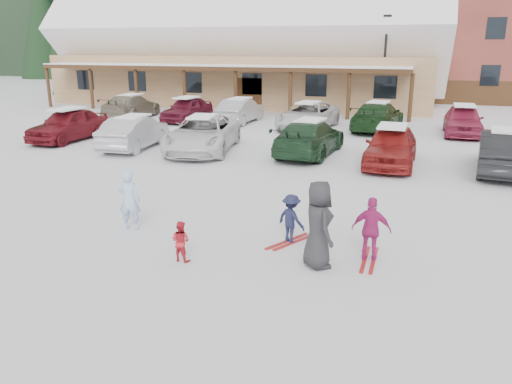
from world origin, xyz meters
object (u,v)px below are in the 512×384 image
(parked_car_1, at_px, (134,132))
(parked_car_12, at_px, (463,120))
(parked_car_0, at_px, (68,125))
(parked_car_11, at_px, (378,116))
(child_navy, at_px, (291,219))
(parked_car_7, at_px, (131,107))
(child_magenta, at_px, (371,230))
(parked_car_2, at_px, (203,134))
(day_lodge, at_px, (244,50))
(toddler_red, at_px, (181,241))
(parked_car_4, at_px, (391,146))
(adult_skier, at_px, (129,200))
(parked_car_10, at_px, (308,116))
(bystander_dark, at_px, (318,225))
(parked_car_3, at_px, (310,138))
(lamp_post, at_px, (385,59))
(parked_car_5, at_px, (504,152))
(parked_car_8, at_px, (187,109))
(parked_car_9, at_px, (240,111))

(parked_car_1, height_order, parked_car_12, parked_car_12)
(parked_car_0, xyz_separation_m, parked_car_11, (13.73, 7.25, -0.00))
(child_navy, xyz_separation_m, parked_car_7, (-14.05, 16.73, 0.15))
(child_magenta, relative_size, parked_car_2, 0.26)
(day_lodge, relative_size, parked_car_2, 5.41)
(parked_car_7, height_order, parked_car_12, parked_car_12)
(child_magenta, relative_size, parked_car_12, 0.32)
(toddler_red, bearing_deg, parked_car_4, -101.55)
(child_navy, bearing_deg, adult_skier, 33.62)
(parked_car_7, bearing_deg, parked_car_11, 175.81)
(day_lodge, height_order, child_navy, day_lodge)
(parked_car_2, relative_size, parked_car_4, 1.22)
(parked_car_10, bearing_deg, toddler_red, -80.44)
(adult_skier, height_order, toddler_red, adult_skier)
(adult_skier, distance_m, parked_car_11, 17.51)
(parked_car_10, bearing_deg, parked_car_2, -106.68)
(toddler_red, relative_size, parked_car_7, 0.18)
(parked_car_7, bearing_deg, parked_car_1, 118.02)
(bystander_dark, xyz_separation_m, parked_car_3, (-2.29, 10.59, -0.19))
(lamp_post, xyz_separation_m, parked_car_3, (-2.01, -13.69, -2.76))
(parked_car_5, distance_m, parked_car_10, 11.31)
(parked_car_10, distance_m, parked_car_12, 7.79)
(day_lodge, xyz_separation_m, child_navy, (10.27, -27.39, -3.37))
(day_lodge, xyz_separation_m, parked_car_8, (-0.01, -10.74, -3.24))
(parked_car_3, distance_m, parked_car_8, 11.34)
(child_magenta, relative_size, parked_car_11, 0.27)
(parked_car_8, bearing_deg, parked_car_4, -28.48)
(child_navy, relative_size, parked_car_8, 0.28)
(bystander_dark, bearing_deg, parked_car_8, -1.72)
(child_navy, bearing_deg, parked_car_3, -52.36)
(bystander_dark, bearing_deg, child_navy, 2.64)
(parked_car_9, bearing_deg, toddler_red, 107.39)
(toddler_red, xyz_separation_m, parked_car_5, (7.61, 10.21, 0.33))
(lamp_post, bearing_deg, parked_car_10, -115.24)
(adult_skier, height_order, parked_car_2, same)
(lamp_post, bearing_deg, parked_car_5, -70.76)
(parked_car_0, xyz_separation_m, parked_car_5, (18.63, -0.75, 0.01))
(parked_car_3, bearing_deg, bystander_dark, 107.46)
(parked_car_5, height_order, parked_car_11, parked_car_5)
(child_navy, relative_size, parked_car_4, 0.26)
(adult_skier, height_order, parked_car_12, parked_car_12)
(child_navy, height_order, parked_car_5, parked_car_5)
(parked_car_5, relative_size, parked_car_10, 0.91)
(child_magenta, distance_m, parked_car_2, 12.15)
(parked_car_1, relative_size, parked_car_9, 1.01)
(child_navy, bearing_deg, parked_car_11, -63.80)
(parked_car_8, bearing_deg, parked_car_2, -55.54)
(lamp_post, distance_m, bystander_dark, 24.42)
(toddler_red, relative_size, parked_car_12, 0.20)
(bystander_dark, relative_size, parked_car_5, 0.39)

